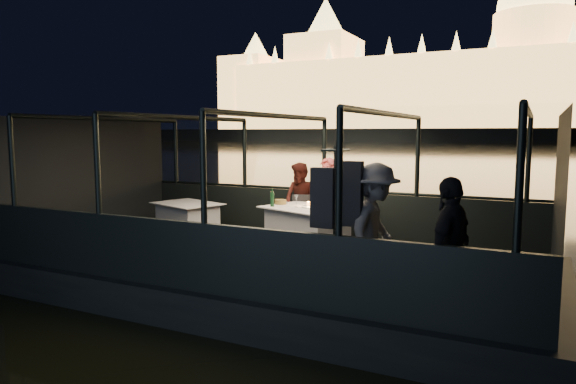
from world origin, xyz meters
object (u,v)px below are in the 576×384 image
at_px(dining_table_aft, 188,218).
at_px(chair_port_left, 299,219).
at_px(passenger_dark, 450,242).
at_px(chair_port_right, 325,222).
at_px(wine_bottle, 272,198).
at_px(coat_stand, 335,226).
at_px(dining_table_central, 307,229).
at_px(passenger_stripe, 375,230).
at_px(person_woman_coral, 327,203).
at_px(person_man_maroon, 300,201).

distance_m(dining_table_aft, chair_port_left, 2.24).
relative_size(chair_port_left, passenger_dark, 0.56).
height_order(chair_port_right, wine_bottle, wine_bottle).
relative_size(coat_stand, passenger_dark, 1.19).
distance_m(dining_table_central, passenger_stripe, 2.64).
bearing_deg(chair_port_right, person_woman_coral, 88.11).
relative_size(chair_port_left, wine_bottle, 2.79).
relative_size(chair_port_right, person_woman_coral, 0.57).
bearing_deg(dining_table_aft, dining_table_central, -1.94).
height_order(chair_port_right, passenger_dark, passenger_dark).
distance_m(coat_stand, person_man_maroon, 3.55).
height_order(dining_table_aft, chair_port_right, chair_port_right).
relative_size(dining_table_central, dining_table_aft, 1.13).
xyz_separation_m(coat_stand, person_woman_coral, (-1.28, 2.97, -0.15)).
xyz_separation_m(chair_port_left, passenger_stripe, (2.16, -2.44, 0.40)).
bearing_deg(passenger_dark, person_man_maroon, -121.33).
bearing_deg(dining_table_central, coat_stand, -58.51).
xyz_separation_m(coat_stand, passenger_stripe, (0.42, 0.26, -0.05)).
relative_size(chair_port_left, chair_port_right, 0.97).
bearing_deg(passenger_stripe, wine_bottle, 54.38).
distance_m(chair_port_left, passenger_stripe, 3.29).
distance_m(passenger_dark, wine_bottle, 3.94).
xyz_separation_m(chair_port_right, person_man_maroon, (-0.67, 0.40, 0.30)).
bearing_deg(wine_bottle, passenger_dark, -32.79).
bearing_deg(person_woman_coral, passenger_stripe, -38.19).
relative_size(dining_table_central, chair_port_left, 1.65).
bearing_deg(coat_stand, passenger_stripe, 31.74).
xyz_separation_m(chair_port_left, coat_stand, (1.74, -2.71, 0.45)).
bearing_deg(chair_port_left, wine_bottle, -126.96).
bearing_deg(passenger_dark, person_woman_coral, -126.35).
distance_m(chair_port_right, person_man_maroon, 0.83).
bearing_deg(chair_port_right, chair_port_left, 154.42).
xyz_separation_m(dining_table_aft, passenger_dark, (5.31, -2.36, 0.47)).
relative_size(coat_stand, person_man_maroon, 1.27).
bearing_deg(dining_table_central, passenger_dark, -40.04).
relative_size(coat_stand, person_woman_coral, 1.19).
bearing_deg(passenger_stripe, coat_stand, 123.02).
bearing_deg(dining_table_aft, chair_port_right, 7.50).
bearing_deg(dining_table_central, wine_bottle, -166.43).
bearing_deg(person_woman_coral, coat_stand, -47.05).
height_order(coat_stand, person_man_maroon, coat_stand).
relative_size(dining_table_aft, coat_stand, 0.68).
xyz_separation_m(dining_table_central, person_woman_coral, (0.05, 0.79, 0.36)).
relative_size(chair_port_left, person_woman_coral, 0.56).
relative_size(chair_port_left, person_man_maroon, 0.60).
distance_m(dining_table_aft, passenger_stripe, 4.82).
distance_m(dining_table_central, chair_port_right, 0.48).
height_order(chair_port_right, passenger_stripe, passenger_stripe).
relative_size(person_woman_coral, person_man_maroon, 1.07).
bearing_deg(coat_stand, person_man_maroon, 121.45).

